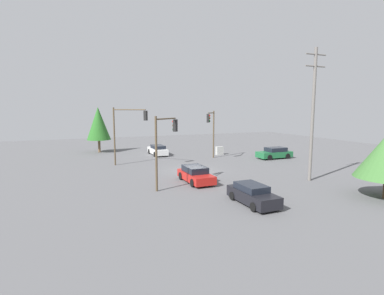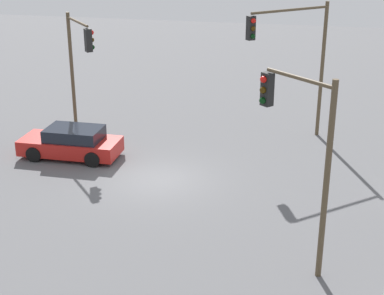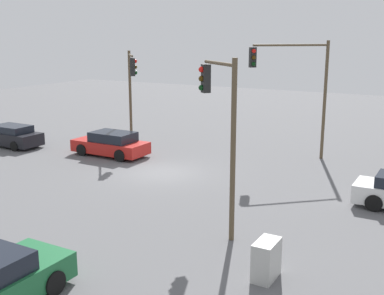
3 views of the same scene
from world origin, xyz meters
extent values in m
plane|color=#5B5B5E|center=(0.00, 0.00, 0.00)|extent=(80.00, 80.00, 0.00)
cylinder|color=black|center=(11.49, 2.18, 0.35)|extent=(0.69, 0.22, 0.69)
cylinder|color=black|center=(11.49, 4.02, 0.35)|extent=(0.69, 0.22, 0.69)
cube|color=black|center=(-0.39, -11.70, 0.55)|extent=(1.72, 4.26, 0.76)
cube|color=black|center=(-0.39, -11.48, 1.15)|extent=(1.51, 2.34, 0.43)
cylinder|color=black|center=(-1.21, -13.02, 0.30)|extent=(0.22, 0.60, 0.60)
cylinder|color=black|center=(0.43, -10.38, 0.30)|extent=(0.22, 0.60, 0.60)
cylinder|color=black|center=(-1.21, -10.38, 0.30)|extent=(0.22, 0.60, 0.60)
cube|color=red|center=(-1.59, -4.60, 0.53)|extent=(1.87, 4.51, 0.68)
cube|color=black|center=(-1.59, -4.37, 1.15)|extent=(1.65, 2.48, 0.54)
cylinder|color=black|center=(-0.70, -6.00, 0.35)|extent=(0.22, 0.70, 0.70)
cylinder|color=black|center=(-2.48, -6.00, 0.35)|extent=(0.22, 0.70, 0.70)
cylinder|color=black|center=(-0.70, -3.20, 0.35)|extent=(0.22, 0.70, 0.70)
cylinder|color=black|center=(-2.48, -3.20, 0.35)|extent=(0.22, 0.70, 0.70)
cylinder|color=black|center=(-1.14, 10.46, 0.34)|extent=(0.22, 0.69, 0.69)
cylinder|color=black|center=(0.49, 10.46, 0.34)|extent=(0.22, 0.69, 0.69)
cylinder|color=brown|center=(5.81, 6.66, 3.10)|extent=(0.18, 0.18, 6.19)
cylinder|color=brown|center=(4.93, 5.68, 5.94)|extent=(1.85, 2.05, 0.12)
cube|color=black|center=(4.05, 4.69, 5.32)|extent=(0.44, 0.44, 1.05)
sphere|color=red|center=(4.18, 4.58, 5.65)|extent=(0.22, 0.22, 0.22)
sphere|color=#392605|center=(4.18, 4.58, 5.32)|extent=(0.22, 0.22, 0.22)
sphere|color=black|center=(4.18, 4.58, 4.98)|extent=(0.22, 0.22, 0.22)
cylinder|color=brown|center=(-5.59, -6.04, 2.97)|extent=(0.18, 0.18, 5.94)
cylinder|color=brown|center=(-4.46, -5.08, 5.69)|extent=(2.35, 2.02, 0.12)
cube|color=black|center=(-3.32, -4.12, 5.06)|extent=(0.44, 0.43, 1.05)
sphere|color=red|center=(-3.44, -3.99, 5.40)|extent=(0.22, 0.22, 0.22)
sphere|color=#392605|center=(-3.44, -3.99, 5.06)|extent=(0.22, 0.22, 0.22)
sphere|color=black|center=(-3.44, -3.99, 4.73)|extent=(0.22, 0.22, 0.22)
cylinder|color=brown|center=(-7.00, 6.37, 3.31)|extent=(0.18, 0.18, 6.63)
cylinder|color=brown|center=(-5.56, 4.77, 6.38)|extent=(2.98, 3.28, 0.12)
cube|color=black|center=(-4.11, 3.17, 5.75)|extent=(0.44, 0.44, 1.05)
sphere|color=red|center=(-3.99, 3.28, 6.09)|extent=(0.22, 0.22, 0.22)
sphere|color=#392605|center=(-3.99, 3.28, 5.75)|extent=(0.22, 0.22, 0.22)
sphere|color=black|center=(-3.99, 3.28, 5.42)|extent=(0.22, 0.22, 0.22)
cube|color=#B2B2AD|center=(7.80, 8.69, 0.58)|extent=(1.03, 0.57, 1.16)
camera|label=1|loc=(-11.90, -28.45, 6.56)|focal=28.00mm
camera|label=2|loc=(21.66, 6.16, 10.23)|focal=55.00mm
camera|label=3|loc=(19.93, 13.10, 6.86)|focal=45.00mm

